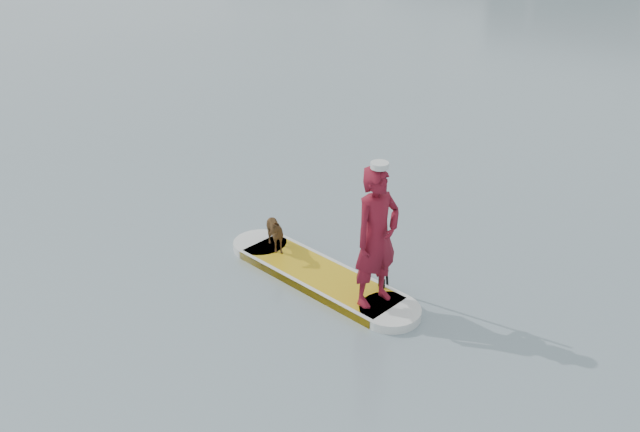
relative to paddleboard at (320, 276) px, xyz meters
The scene contains 6 objects.
ground 2.75m from the paddleboard, behind, with size 140.00×140.00×0.00m, color slate.
paddleboard is the anchor object (origin of this frame).
paddler 1.39m from the paddleboard, ahead, with size 0.68×0.45×1.87m, color maroon.
white_cap 2.19m from the paddleboard, ahead, with size 0.22×0.22×0.07m, color silver.
dog 1.04m from the paddleboard, behind, with size 0.30×0.65×0.55m, color brown.
paddle 1.17m from the paddleboard, 11.35° to the left, with size 0.10×0.30×2.00m.
Camera 1 is at (7.64, -6.71, 5.32)m, focal length 40.00 mm.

